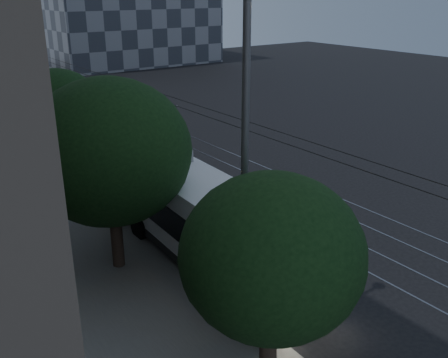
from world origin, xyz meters
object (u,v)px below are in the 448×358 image
streetlamp_near (258,135)px  car_white_a (60,138)px  car_white_b (71,135)px  trolleybus (196,215)px  streetlamp_far (13,55)px  car_white_d (2,101)px  car_white_c (19,109)px  pickup_silver (123,165)px

streetlamp_near → car_white_a: bearing=85.4°
car_white_a → car_white_b: (0.92, 0.50, -0.03)m
trolleybus → streetlamp_far: bearing=95.4°
car_white_d → streetlamp_far: size_ratio=0.48×
car_white_c → streetlamp_far: streetlamp_far is taller
streetlamp_near → car_white_c: bearing=86.7°
pickup_silver → car_white_b: 7.98m
car_white_b → streetlamp_far: size_ratio=0.45×
trolleybus → car_white_d: trolleybus is taller
car_white_b → streetlamp_near: bearing=-100.6°
car_white_c → car_white_a: bearing=-110.6°
pickup_silver → car_white_b: (0.00, 7.98, -0.14)m
car_white_a → streetlamp_far: bearing=126.1°
pickup_silver → car_white_b: bearing=114.5°
car_white_c → streetlamp_near: streetlamp_near is taller
trolleybus → car_white_c: 26.98m
car_white_d → streetlamp_far: streetlamp_far is taller
streetlamp_near → streetlamp_far: 24.78m
trolleybus → car_white_d: bearing=92.1°
car_white_a → pickup_silver: bearing=-75.9°
car_white_b → streetlamp_far: (-2.44, 2.25, 5.18)m
streetlamp_far → car_white_c: bearing=77.6°
trolleybus → pickup_silver: 9.62m
trolleybus → car_white_c: size_ratio=2.66×
streetlamp_near → trolleybus: bearing=75.8°
car_white_b → streetlamp_near: size_ratio=0.42×
pickup_silver → car_white_a: (-0.92, 7.48, -0.11)m
car_white_a → streetlamp_near: size_ratio=0.37×
streetlamp_far → trolleybus: bearing=-87.0°
pickup_silver → car_white_c: 17.50m
car_white_a → streetlamp_near: 22.79m
trolleybus → car_white_b: trolleybus is taller
pickup_silver → streetlamp_near: bearing=-76.0°
car_white_d → trolleybus: bearing=-114.5°
car_white_a → car_white_c: 10.00m
car_white_d → streetlamp_near: bearing=-116.5°
car_white_d → streetlamp_near: 36.05m
car_white_a → car_white_d: 13.58m
car_white_a → car_white_d: (-0.35, 13.57, 0.13)m
car_white_d → streetlamp_near: streetlamp_near is taller
car_white_b → car_white_c: car_white_c is taller
pickup_silver → streetlamp_near: size_ratio=0.53×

